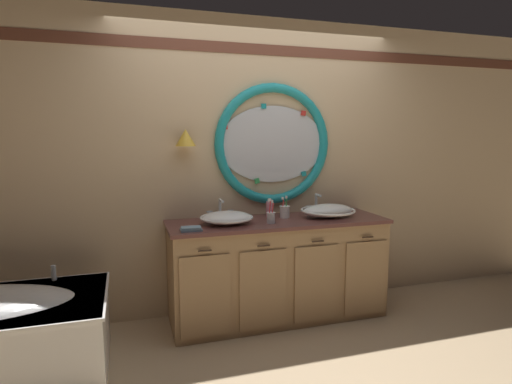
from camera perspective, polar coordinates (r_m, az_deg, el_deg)
ground_plane at (r=3.63m, az=2.99°, el=-18.23°), size 14.00×14.00×0.00m
back_wall_assembly at (r=3.82m, az=0.20°, el=3.74°), size 6.40×0.26×2.60m
vanity_counter at (r=3.72m, az=2.95°, el=-10.32°), size 1.88×0.62×0.87m
sink_basin_left at (r=3.44m, az=-4.02°, el=-3.49°), size 0.43×0.43×0.10m
sink_basin_right at (r=3.75m, az=9.71°, el=-2.50°), size 0.48×0.48×0.12m
faucet_set_left at (r=3.66m, az=-4.87°, el=-2.53°), size 0.24×0.14×0.18m
faucet_set_right at (r=3.96m, az=8.16°, el=-1.81°), size 0.20×0.12×0.18m
toothbrush_holder_left at (r=3.46m, az=2.04°, el=-3.38°), size 0.08×0.08×0.21m
toothbrush_holder_right at (r=3.69m, az=3.90°, el=-2.62°), size 0.09×0.09×0.19m
soap_dispenser at (r=3.69m, az=1.84°, el=-2.33°), size 0.06×0.07×0.17m
folded_hand_towel at (r=3.23m, az=-8.78°, el=-4.96°), size 0.16×0.11×0.03m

